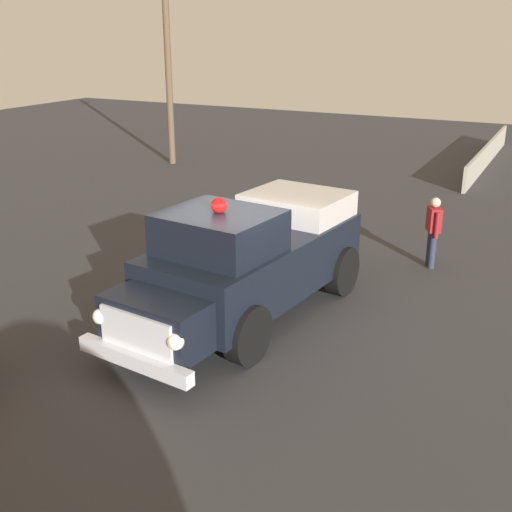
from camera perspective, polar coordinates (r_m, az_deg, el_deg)
ground_plane at (r=12.10m, az=-1.59°, el=-6.27°), size 60.00×60.00×0.00m
vintage_fire_truck at (r=12.02m, az=-0.62°, el=-0.24°), size 6.16×2.93×2.59m
spectator_standing at (r=15.22m, az=15.64°, el=2.48°), size 0.62×0.42×1.68m
utility_pole at (r=26.17m, az=-7.92°, el=17.16°), size 1.58×0.86×7.97m
traffic_cone at (r=17.45m, az=0.96°, el=3.19°), size 0.40×0.40×0.64m
background_fence at (r=27.69m, az=20.11°, el=8.60°), size 10.59×0.12×0.90m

